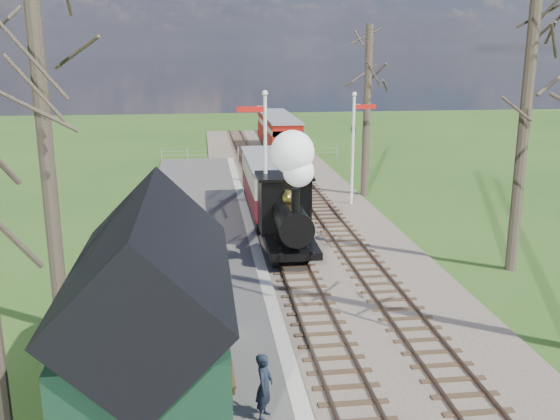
{
  "coord_description": "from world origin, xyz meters",
  "views": [
    {
      "loc": [
        -3.17,
        -8.13,
        7.76
      ],
      "look_at": [
        -0.19,
        15.44,
        1.6
      ],
      "focal_mm": 40.0,
      "sensor_mm": 36.0,
      "label": 1
    }
  ],
  "objects": [
    {
      "name": "fence_line",
      "position": [
        0.3,
        36.0,
        0.55
      ],
      "size": [
        12.6,
        0.08,
        1.0
      ],
      "color": "slate",
      "rests_on": "ground"
    },
    {
      "name": "station_shed",
      "position": [
        -4.3,
        4.0,
        2.27
      ],
      "size": [
        3.25,
        6.3,
        4.78
      ],
      "color": "black",
      "rests_on": "platform"
    },
    {
      "name": "bare_trees",
      "position": [
        1.33,
        10.1,
        5.21
      ],
      "size": [
        15.51,
        22.39,
        12.0
      ],
      "color": "#382D23",
      "rests_on": "ground"
    },
    {
      "name": "platform",
      "position": [
        -3.5,
        14.0,
        0.1
      ],
      "size": [
        5.0,
        44.0,
        0.2
      ],
      "primitive_type": "cube",
      "color": "#474442",
      "rests_on": "ground"
    },
    {
      "name": "distant_hills",
      "position": [
        1.4,
        64.38,
        -16.21
      ],
      "size": [
        114.4,
        48.0,
        22.02
      ],
      "color": "#385B23",
      "rests_on": "ground"
    },
    {
      "name": "semaphore_far",
      "position": [
        4.37,
        22.0,
        3.35
      ],
      "size": [
        1.22,
        0.24,
        5.72
      ],
      "color": "silver",
      "rests_on": "ground"
    },
    {
      "name": "track_far",
      "position": [
        2.6,
        22.0,
        0.1
      ],
      "size": [
        1.6,
        60.0,
        0.15
      ],
      "color": "brown",
      "rests_on": "ground"
    },
    {
      "name": "track_near",
      "position": [
        0.0,
        22.0,
        0.1
      ],
      "size": [
        1.6,
        60.0,
        0.15
      ],
      "color": "brown",
      "rests_on": "ground"
    },
    {
      "name": "sign_board",
      "position": [
        -2.63,
        7.69,
        0.73
      ],
      "size": [
        0.35,
        0.7,
        1.07
      ],
      "color": "#0E4335",
      "rests_on": "platform"
    },
    {
      "name": "locomotive",
      "position": [
        -0.01,
        14.32,
        2.24
      ],
      "size": [
        1.95,
        4.56,
        4.89
      ],
      "color": "black",
      "rests_on": "ground"
    },
    {
      "name": "coach",
      "position": [
        0.0,
        20.39,
        1.63
      ],
      "size": [
        2.28,
        7.82,
        2.4
      ],
      "color": "black",
      "rests_on": "ground"
    },
    {
      "name": "semaphore_near",
      "position": [
        -0.77,
        16.0,
        3.62
      ],
      "size": [
        1.22,
        0.24,
        6.22
      ],
      "color": "silver",
      "rests_on": "ground"
    },
    {
      "name": "red_carriage_a",
      "position": [
        2.6,
        35.79,
        1.61
      ],
      "size": [
        2.23,
        5.53,
        2.35
      ],
      "color": "black",
      "rests_on": "ground"
    },
    {
      "name": "person",
      "position": [
        -2.03,
        3.49,
        0.93
      ],
      "size": [
        0.52,
        0.62,
        1.46
      ],
      "primitive_type": "imported",
      "rotation": [
        0.0,
        0.0,
        1.2
      ],
      "color": "#19212D",
      "rests_on": "platform"
    },
    {
      "name": "coping_strip",
      "position": [
        -1.2,
        14.0,
        0.1
      ],
      "size": [
        0.4,
        44.0,
        0.21
      ],
      "primitive_type": "cube",
      "color": "#B2AD9E",
      "rests_on": "ground"
    },
    {
      "name": "bench",
      "position": [
        -2.89,
        5.05,
        0.58
      ],
      "size": [
        0.44,
        1.42,
        0.81
      ],
      "color": "#4B331A",
      "rests_on": "platform"
    },
    {
      "name": "ballast_bed",
      "position": [
        1.3,
        22.0,
        0.05
      ],
      "size": [
        8.0,
        60.0,
        0.1
      ],
      "primitive_type": "cube",
      "color": "brown",
      "rests_on": "ground"
    },
    {
      "name": "red_carriage_b",
      "position": [
        2.6,
        41.29,
        1.61
      ],
      "size": [
        2.23,
        5.53,
        2.35
      ],
      "color": "black",
      "rests_on": "ground"
    }
  ]
}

